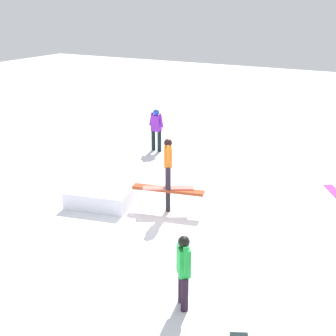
% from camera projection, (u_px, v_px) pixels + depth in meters
% --- Properties ---
extents(ground_plane, '(60.00, 60.00, 0.00)m').
position_uv_depth(ground_plane, '(168.00, 211.00, 13.15)').
color(ground_plane, white).
extents(rail_feature, '(2.04, 0.71, 0.69)m').
position_uv_depth(rail_feature, '(168.00, 192.00, 12.96)').
color(rail_feature, black).
rests_on(rail_feature, ground).
extents(snow_kicker_ramp, '(2.08, 1.85, 0.50)m').
position_uv_depth(snow_kicker_ramp, '(102.00, 195.00, 13.59)').
color(snow_kicker_ramp, white).
rests_on(snow_kicker_ramp, ground).
extents(main_rider_on_rail, '(1.36, 0.93, 1.43)m').
position_uv_depth(main_rider_on_rail, '(168.00, 164.00, 12.68)').
color(main_rider_on_rail, '#E86F63').
rests_on(main_rider_on_rail, rail_feature).
extents(bystander_purple, '(0.68, 0.26, 1.66)m').
position_uv_depth(bystander_purple, '(156.00, 128.00, 18.08)').
color(bystander_purple, black).
rests_on(bystander_purple, ground).
extents(bystander_green, '(0.48, 0.58, 1.52)m').
position_uv_depth(bystander_green, '(183.00, 268.00, 8.79)').
color(bystander_green, '#281929').
rests_on(bystander_green, ground).
extents(loose_snowboard_magenta, '(0.92, 1.26, 0.02)m').
position_uv_depth(loose_snowboard_magenta, '(336.00, 193.00, 14.35)').
color(loose_snowboard_magenta, '#C3268F').
rests_on(loose_snowboard_magenta, ground).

